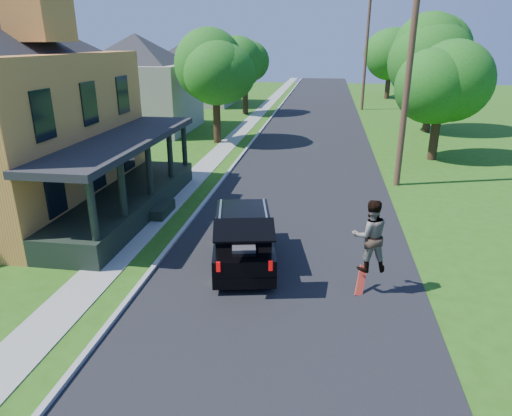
% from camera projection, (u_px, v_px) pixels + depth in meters
% --- Properties ---
extents(ground, '(140.00, 140.00, 0.00)m').
position_uv_depth(ground, '(279.00, 306.00, 12.15)').
color(ground, '#275711').
rests_on(ground, ground).
extents(street, '(8.00, 120.00, 0.02)m').
position_uv_depth(street, '(310.00, 146.00, 30.71)').
color(street, black).
rests_on(street, ground).
extents(curb, '(0.15, 120.00, 0.12)m').
position_uv_depth(curb, '(251.00, 144.00, 31.29)').
color(curb, '#999894').
rests_on(curb, ground).
extents(sidewalk, '(1.30, 120.00, 0.03)m').
position_uv_depth(sidewalk, '(229.00, 143.00, 31.51)').
color(sidewalk, gray).
rests_on(sidewalk, ground).
extents(front_walk, '(6.50, 1.20, 0.03)m').
position_uv_depth(front_walk, '(69.00, 210.00, 19.08)').
color(front_walk, gray).
rests_on(front_walk, ground).
extents(neighbor_house_mid, '(12.78, 12.78, 8.30)m').
position_uv_depth(neighbor_house_mid, '(138.00, 75.00, 34.92)').
color(neighbor_house_mid, gray).
rests_on(neighbor_house_mid, ground).
extents(neighbor_house_far, '(12.78, 12.78, 8.30)m').
position_uv_depth(neighbor_house_far, '(195.00, 65.00, 49.76)').
color(neighbor_house_far, gray).
rests_on(neighbor_house_far, ground).
extents(black_suv, '(2.56, 4.84, 2.14)m').
position_uv_depth(black_suv, '(243.00, 238.00, 14.30)').
color(black_suv, black).
rests_on(black_suv, ground).
extents(skateboarder, '(1.13, 0.96, 2.03)m').
position_uv_depth(skateboarder, '(370.00, 236.00, 12.28)').
color(skateboarder, black).
rests_on(skateboarder, ground).
extents(skateboard, '(0.36, 0.64, 0.77)m').
position_uv_depth(skateboard, '(361.00, 282.00, 12.75)').
color(skateboard, red).
rests_on(skateboard, ground).
extents(tree_left_mid, '(4.91, 4.69, 7.40)m').
position_uv_depth(tree_left_mid, '(215.00, 68.00, 30.02)').
color(tree_left_mid, black).
rests_on(tree_left_mid, ground).
extents(tree_left_far, '(5.89, 6.03, 8.00)m').
position_uv_depth(tree_left_far, '(245.00, 56.00, 42.40)').
color(tree_left_far, black).
rests_on(tree_left_far, ground).
extents(tree_right_near, '(5.42, 5.11, 6.96)m').
position_uv_depth(tree_right_near, '(441.00, 81.00, 25.66)').
color(tree_right_near, black).
rests_on(tree_right_near, ground).
extents(tree_right_mid, '(7.57, 7.38, 8.98)m').
position_uv_depth(tree_right_mid, '(435.00, 55.00, 33.49)').
color(tree_right_mid, black).
rests_on(tree_right_mid, ground).
extents(tree_right_far, '(6.96, 6.70, 8.59)m').
position_uv_depth(tree_right_far, '(390.00, 52.00, 54.07)').
color(tree_right_far, black).
rests_on(tree_right_far, ground).
extents(utility_pole_near, '(1.79, 0.42, 10.85)m').
position_uv_depth(utility_pole_near, '(409.00, 66.00, 20.46)').
color(utility_pole_near, '#492E22').
rests_on(utility_pole_near, ground).
extents(utility_pole_far, '(1.73, 0.66, 11.23)m').
position_uv_depth(utility_pole_far, '(366.00, 50.00, 45.00)').
color(utility_pole_far, '#492E22').
rests_on(utility_pole_far, ground).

